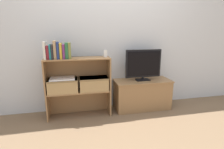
% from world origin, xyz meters
% --- Properties ---
extents(ground_plane, '(16.00, 16.00, 0.00)m').
position_xyz_m(ground_plane, '(0.00, 0.00, 0.00)').
color(ground_plane, brown).
extents(wall_back, '(10.00, 0.05, 2.40)m').
position_xyz_m(wall_back, '(0.00, 0.42, 1.20)').
color(wall_back, silver).
rests_on(wall_back, ground_plane).
extents(tv_stand, '(0.93, 0.40, 0.49)m').
position_xyz_m(tv_stand, '(0.53, 0.19, 0.25)').
color(tv_stand, olive).
rests_on(tv_stand, ground_plane).
extents(tv, '(0.59, 0.14, 0.50)m').
position_xyz_m(tv, '(0.53, 0.19, 0.76)').
color(tv, black).
rests_on(tv, tv_stand).
extents(bookshelf_lower_tier, '(0.94, 0.28, 0.41)m').
position_xyz_m(bookshelf_lower_tier, '(-0.51, 0.20, 0.26)').
color(bookshelf_lower_tier, olive).
rests_on(bookshelf_lower_tier, ground_plane).
extents(bookshelf_upper_tier, '(0.94, 0.28, 0.49)m').
position_xyz_m(bookshelf_upper_tier, '(-0.51, 0.20, 0.72)').
color(bookshelf_upper_tier, olive).
rests_on(bookshelf_upper_tier, bookshelf_lower_tier).
extents(book_ivory, '(0.03, 0.16, 0.24)m').
position_xyz_m(book_ivory, '(-0.94, 0.10, 1.02)').
color(book_ivory, silver).
rests_on(book_ivory, bookshelf_upper_tier).
extents(book_maroon, '(0.04, 0.13, 0.18)m').
position_xyz_m(book_maroon, '(-0.90, 0.10, 0.99)').
color(book_maroon, maroon).
rests_on(book_maroon, bookshelf_upper_tier).
extents(book_teal, '(0.02, 0.15, 0.20)m').
position_xyz_m(book_teal, '(-0.87, 0.10, 1.00)').
color(book_teal, '#1E7075').
rests_on(book_teal, bookshelf_upper_tier).
extents(book_charcoal, '(0.02, 0.15, 0.20)m').
position_xyz_m(book_charcoal, '(-0.85, 0.10, 1.00)').
color(book_charcoal, '#232328').
rests_on(book_charcoal, bookshelf_upper_tier).
extents(book_tan, '(0.04, 0.12, 0.25)m').
position_xyz_m(book_tan, '(-0.81, 0.10, 1.03)').
color(book_tan, tan).
rests_on(book_tan, bookshelf_upper_tier).
extents(book_navy, '(0.03, 0.14, 0.23)m').
position_xyz_m(book_navy, '(-0.77, 0.10, 1.02)').
color(book_navy, navy).
rests_on(book_navy, bookshelf_upper_tier).
extents(book_mustard, '(0.03, 0.14, 0.21)m').
position_xyz_m(book_mustard, '(-0.73, 0.10, 1.01)').
color(book_mustard, gold).
rests_on(book_mustard, bookshelf_upper_tier).
extents(book_plum, '(0.03, 0.16, 0.20)m').
position_xyz_m(book_plum, '(-0.69, 0.10, 1.00)').
color(book_plum, '#6B2D66').
rests_on(book_plum, bookshelf_upper_tier).
extents(book_forest, '(0.04, 0.14, 0.22)m').
position_xyz_m(book_forest, '(-0.66, 0.10, 1.01)').
color(book_forest, '#286638').
rests_on(book_forest, bookshelf_upper_tier).
extents(book_olive, '(0.03, 0.14, 0.22)m').
position_xyz_m(book_olive, '(-0.61, 0.10, 1.01)').
color(book_olive, olive).
rests_on(book_olive, bookshelf_upper_tier).
extents(baby_monitor, '(0.05, 0.03, 0.13)m').
position_xyz_m(baby_monitor, '(-0.10, 0.14, 0.95)').
color(baby_monitor, white).
rests_on(baby_monitor, bookshelf_upper_tier).
extents(storage_basket_left, '(0.43, 0.25, 0.19)m').
position_xyz_m(storage_basket_left, '(-0.74, 0.13, 0.51)').
color(storage_basket_left, tan).
rests_on(storage_basket_left, bookshelf_lower_tier).
extents(storage_basket_right, '(0.43, 0.25, 0.19)m').
position_xyz_m(storage_basket_right, '(-0.29, 0.13, 0.51)').
color(storage_basket_right, tan).
rests_on(storage_basket_right, bookshelf_lower_tier).
extents(laptop, '(0.35, 0.23, 0.02)m').
position_xyz_m(laptop, '(-0.74, 0.13, 0.61)').
color(laptop, white).
rests_on(laptop, storage_basket_left).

